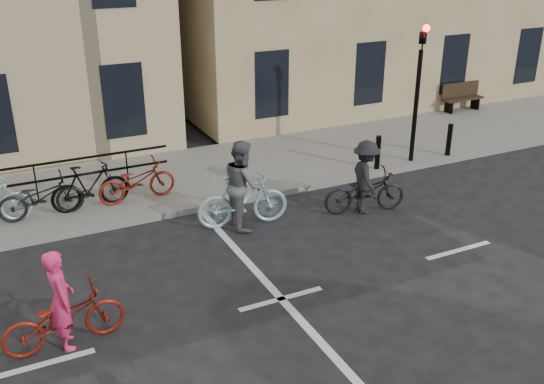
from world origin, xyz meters
name	(u,v)px	position (x,y,z in m)	size (l,w,h in m)	color
ground	(281,299)	(0.00, 0.00, 0.00)	(120.00, 120.00, 0.00)	black
sidewalk	(7,209)	(-4.00, 6.00, 0.07)	(46.00, 4.00, 0.15)	slate
traffic_light	(419,77)	(6.20, 4.34, 2.45)	(0.18, 0.30, 3.90)	black
bollard_east	(378,152)	(5.00, 4.25, 0.60)	(0.14, 0.14, 0.90)	black
bollard_west	(449,140)	(7.40, 4.25, 0.60)	(0.14, 0.14, 0.90)	black
bench	(461,96)	(11.00, 7.73, 0.67)	(1.60, 0.41, 0.97)	black
cyclist_pink	(63,313)	(-3.54, 0.33, 0.57)	(1.87, 0.74, 1.64)	maroon
cyclist_grey	(243,192)	(0.57, 2.96, 0.78)	(2.06, 1.04, 1.93)	#9CC4CC
cyclist_dark	(365,185)	(3.34, 2.41, 0.66)	(1.99, 1.20, 1.68)	black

